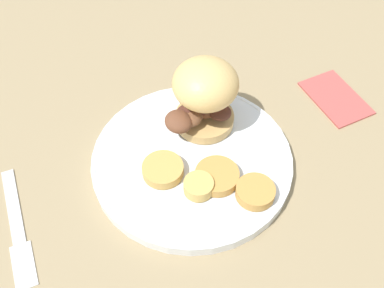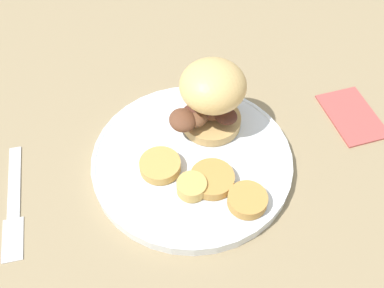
{
  "view_description": "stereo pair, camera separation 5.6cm",
  "coord_description": "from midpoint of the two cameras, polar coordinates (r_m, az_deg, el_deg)",
  "views": [
    {
      "loc": [
        -0.35,
        -0.01,
        0.48
      ],
      "look_at": [
        0.0,
        0.0,
        0.04
      ],
      "focal_mm": 42.0,
      "sensor_mm": 36.0,
      "label": 1
    },
    {
      "loc": [
        -0.34,
        -0.06,
        0.48
      ],
      "look_at": [
        0.0,
        0.0,
        0.04
      ],
      "focal_mm": 42.0,
      "sensor_mm": 36.0,
      "label": 2
    }
  ],
  "objects": [
    {
      "name": "ground_plane",
      "position": [
        0.59,
        -2.7,
        -2.74
      ],
      "size": [
        4.0,
        4.0,
        0.0
      ],
      "primitive_type": "plane",
      "color": "#937F5B"
    },
    {
      "name": "dinner_plate",
      "position": [
        0.58,
        -2.73,
        -2.18
      ],
      "size": [
        0.26,
        0.26,
        0.02
      ],
      "color": "white",
      "rests_on": "ground_plane"
    },
    {
      "name": "sandwich",
      "position": [
        0.57,
        -1.34,
        6.12
      ],
      "size": [
        0.11,
        0.1,
        0.1
      ],
      "color": "tan",
      "rests_on": "dinner_plate"
    },
    {
      "name": "potato_round_0",
      "position": [
        0.54,
        5.13,
        -6.26
      ],
      "size": [
        0.05,
        0.05,
        0.01
      ],
      "primitive_type": "cylinder",
      "color": "#BC8942",
      "rests_on": "dinner_plate"
    },
    {
      "name": "potato_round_1",
      "position": [
        0.56,
        -6.57,
        -3.43
      ],
      "size": [
        0.05,
        0.05,
        0.01
      ],
      "primitive_type": "cylinder",
      "color": "tan",
      "rests_on": "dinner_plate"
    },
    {
      "name": "potato_round_2",
      "position": [
        0.54,
        -2.11,
        -5.58
      ],
      "size": [
        0.04,
        0.04,
        0.02
      ],
      "primitive_type": "cylinder",
      "color": "tan",
      "rests_on": "dinner_plate"
    },
    {
      "name": "potato_round_3",
      "position": [
        0.55,
        0.31,
        -4.28
      ],
      "size": [
        0.05,
        0.05,
        0.01
      ],
      "primitive_type": "cylinder",
      "color": "#BC8942",
      "rests_on": "dinner_plate"
    },
    {
      "name": "fork",
      "position": [
        0.59,
        -23.97,
        -9.76
      ],
      "size": [
        0.16,
        0.08,
        0.0
      ],
      "color": "silver",
      "rests_on": "ground_plane"
    },
    {
      "name": "napkin",
      "position": [
        0.69,
        15.64,
        5.61
      ],
      "size": [
        0.12,
        0.1,
        0.01
      ],
      "primitive_type": "cube",
      "rotation": [
        0.0,
        0.0,
        3.61
      ],
      "color": "#B24C47",
      "rests_on": "ground_plane"
    }
  ]
}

